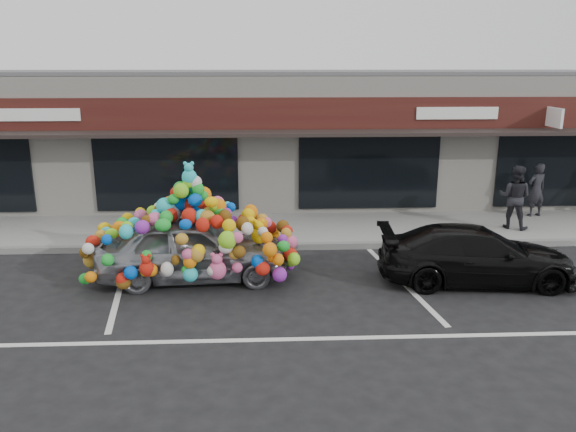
{
  "coord_description": "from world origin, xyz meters",
  "views": [
    {
      "loc": [
        -0.16,
        -10.96,
        4.55
      ],
      "look_at": [
        0.4,
        1.4,
        1.17
      ],
      "focal_mm": 35.0,
      "sensor_mm": 36.0,
      "label": 1
    }
  ],
  "objects_px": {
    "black_sedan": "(477,255)",
    "pedestrian_b": "(515,197)",
    "toy_car": "(193,241)",
    "pedestrian_a": "(536,190)"
  },
  "relations": [
    {
      "from": "toy_car",
      "to": "pedestrian_a",
      "type": "bearing_deg",
      "value": -69.36
    },
    {
      "from": "black_sedan",
      "to": "toy_car",
      "type": "bearing_deg",
      "value": 90.25
    },
    {
      "from": "toy_car",
      "to": "pedestrian_a",
      "type": "distance_m",
      "value": 10.48
    },
    {
      "from": "black_sedan",
      "to": "pedestrian_b",
      "type": "bearing_deg",
      "value": -29.49
    },
    {
      "from": "toy_car",
      "to": "pedestrian_b",
      "type": "bearing_deg",
      "value": -73.32
    },
    {
      "from": "pedestrian_b",
      "to": "black_sedan",
      "type": "bearing_deg",
      "value": 91.45
    },
    {
      "from": "pedestrian_a",
      "to": "toy_car",
      "type": "bearing_deg",
      "value": 10.23
    },
    {
      "from": "black_sedan",
      "to": "pedestrian_b",
      "type": "distance_m",
      "value": 4.2
    },
    {
      "from": "pedestrian_a",
      "to": "pedestrian_b",
      "type": "xyz_separation_m",
      "value": [
        -1.19,
        -1.2,
        0.08
      ]
    },
    {
      "from": "pedestrian_a",
      "to": "pedestrian_b",
      "type": "relative_size",
      "value": 0.91
    }
  ]
}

